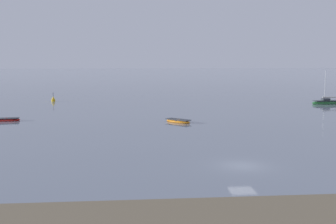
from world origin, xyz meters
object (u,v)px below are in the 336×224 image
(rowboat_moored_1, at_px, (178,121))
(channel_buoy, at_px, (53,100))
(rowboat_moored_4, at_px, (6,120))
(sailboat_moored_0, at_px, (327,102))

(rowboat_moored_1, bearing_deg, channel_buoy, 169.77)
(rowboat_moored_1, xyz_separation_m, rowboat_moored_4, (-28.43, 4.08, -0.01))
(rowboat_moored_1, height_order, channel_buoy, channel_buoy)
(sailboat_moored_0, height_order, rowboat_moored_4, sailboat_moored_0)
(channel_buoy, bearing_deg, rowboat_moored_1, -53.98)
(rowboat_moored_1, relative_size, channel_buoy, 1.92)
(sailboat_moored_0, xyz_separation_m, rowboat_moored_4, (-65.53, -20.63, -0.16))
(sailboat_moored_0, bearing_deg, rowboat_moored_1, 30.58)
(rowboat_moored_4, bearing_deg, channel_buoy, 78.26)
(rowboat_moored_4, distance_m, channel_buoy, 32.21)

